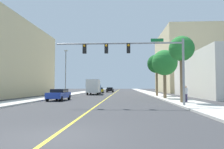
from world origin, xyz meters
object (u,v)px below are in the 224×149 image
(car_blue, at_px, (59,94))
(pedestrian, at_px, (186,94))
(street_lamp, at_px, (66,70))
(delivery_truck, at_px, (94,87))
(palm_mid, at_px, (165,63))
(palm_far, at_px, (157,64))
(traffic_signal_mast, at_px, (137,54))
(car_yellow, at_px, (100,90))
(palm_near, at_px, (182,50))
(car_black, at_px, (110,90))

(car_blue, xyz_separation_m, pedestrian, (14.25, -3.87, 0.22))
(street_lamp, distance_m, delivery_truck, 9.53)
(palm_mid, xyz_separation_m, delivery_truck, (-11.89, 15.81, -3.23))
(palm_mid, xyz_separation_m, palm_far, (0.06, 7.51, 0.63))
(street_lamp, xyz_separation_m, pedestrian, (16.43, -14.68, -3.56))
(traffic_signal_mast, distance_m, car_yellow, 37.86)
(palm_mid, bearing_deg, street_lamp, 154.28)
(traffic_signal_mast, relative_size, palm_near, 1.68)
(car_black, height_order, pedestrian, pedestrian)
(car_blue, bearing_deg, palm_near, 164.45)
(pedestrian, bearing_deg, street_lamp, 41.33)
(street_lamp, bearing_deg, car_blue, -78.59)
(delivery_truck, bearing_deg, street_lamp, -116.45)
(car_black, bearing_deg, car_yellow, -107.70)
(street_lamp, height_order, palm_far, street_lamp)
(palm_far, relative_size, car_blue, 1.60)
(traffic_signal_mast, relative_size, pedestrian, 6.75)
(street_lamp, distance_m, palm_mid, 17.41)
(traffic_signal_mast, bearing_deg, delivery_truck, 105.91)
(palm_near, relative_size, delivery_truck, 0.83)
(street_lamp, xyz_separation_m, car_black, (6.15, 25.14, -3.79))
(palm_near, distance_m, pedestrian, 4.46)
(car_blue, bearing_deg, traffic_signal_mast, 142.78)
(delivery_truck, bearing_deg, palm_far, -36.54)
(palm_far, bearing_deg, pedestrian, -87.32)
(street_lamp, xyz_separation_m, palm_near, (15.98, -15.07, 0.86))
(traffic_signal_mast, height_order, palm_mid, palm_mid)
(palm_near, bearing_deg, car_black, 103.74)
(car_yellow, xyz_separation_m, car_black, (2.24, 6.38, 0.02))
(palm_far, height_order, car_blue, palm_far)
(delivery_truck, bearing_deg, palm_near, -64.16)
(traffic_signal_mast, xyz_separation_m, street_lamp, (-11.33, 18.17, 0.00))
(palm_far, height_order, car_black, palm_far)
(palm_far, distance_m, pedestrian, 15.34)
(palm_far, xyz_separation_m, car_black, (-9.60, 25.19, -4.76))
(traffic_signal_mast, relative_size, car_blue, 2.56)
(car_black, bearing_deg, traffic_signal_mast, -81.50)
(palm_far, xyz_separation_m, pedestrian, (0.69, -14.63, -4.54))
(palm_far, distance_m, car_yellow, 22.74)
(car_yellow, bearing_deg, traffic_signal_mast, -79.30)
(car_yellow, relative_size, car_black, 1.01)
(palm_far, distance_m, car_black, 27.38)
(palm_mid, height_order, pedestrian, palm_mid)
(car_black, height_order, car_blue, car_blue)
(car_black, bearing_deg, street_lamp, -102.06)
(street_lamp, xyz_separation_m, car_yellow, (3.90, 18.77, -3.80))
(car_yellow, bearing_deg, street_lamp, -102.41)
(car_yellow, distance_m, pedestrian, 35.72)
(car_yellow, bearing_deg, palm_mid, -66.55)
(palm_mid, relative_size, pedestrian, 3.92)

